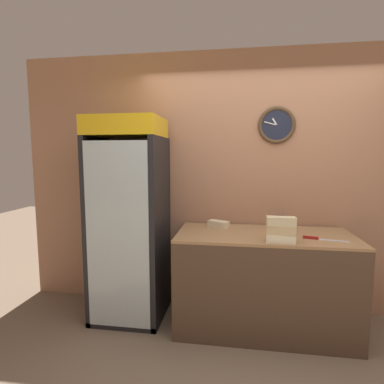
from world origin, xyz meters
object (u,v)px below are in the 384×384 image
sandwich_stack_bottom (281,239)px  sandwich_stack_top (281,221)px  beverage_cooler (131,211)px  sandwich_stack_middle (281,230)px  chefs_knife (319,239)px  condiment_jar (282,222)px  sandwich_flat_left (218,224)px

sandwich_stack_bottom → sandwich_stack_top: (0.00, 0.00, 0.15)m
beverage_cooler → sandwich_stack_middle: size_ratio=8.35×
chefs_knife → condiment_jar: bearing=119.8°
sandwich_stack_bottom → condiment_jar: bearing=80.7°
sandwich_stack_middle → sandwich_flat_left: bearing=139.1°
chefs_knife → sandwich_flat_left: bearing=160.3°
sandwich_flat_left → sandwich_stack_middle: bearing=-40.9°
sandwich_stack_bottom → sandwich_stack_middle: size_ratio=0.99×
beverage_cooler → condiment_jar: size_ratio=17.72×
sandwich_stack_middle → condiment_jar: bearing=80.7°
sandwich_stack_top → condiment_jar: size_ratio=2.07×
sandwich_stack_top → sandwich_stack_middle: bearing=0.0°
sandwich_stack_middle → beverage_cooler: bearing=165.1°
sandwich_flat_left → chefs_knife: bearing=-19.7°
sandwich_stack_middle → sandwich_flat_left: size_ratio=1.06×
sandwich_flat_left → beverage_cooler: bearing=-174.2°
sandwich_stack_bottom → condiment_jar: 0.59m
beverage_cooler → sandwich_flat_left: bearing=5.8°
sandwich_stack_bottom → condiment_jar: condiment_jar is taller
sandwich_flat_left → condiment_jar: size_ratio=2.00×
sandwich_stack_middle → chefs_knife: 0.39m
sandwich_stack_middle → condiment_jar: sandwich_stack_middle is taller
sandwich_flat_left → chefs_knife: sandwich_flat_left is taller
sandwich_stack_bottom → sandwich_stack_top: sandwich_stack_top is taller
sandwich_stack_middle → chefs_knife: sandwich_stack_middle is taller
condiment_jar → sandwich_stack_middle: bearing=-99.3°
sandwich_flat_left → chefs_knife: (0.88, -0.32, -0.03)m
beverage_cooler → chefs_knife: (1.76, -0.23, -0.16)m
chefs_knife → condiment_jar: condiment_jar is taller
sandwich_stack_bottom → sandwich_flat_left: size_ratio=1.05×
sandwich_stack_bottom → sandwich_stack_middle: bearing=0.0°
beverage_cooler → sandwich_flat_left: beverage_cooler is taller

